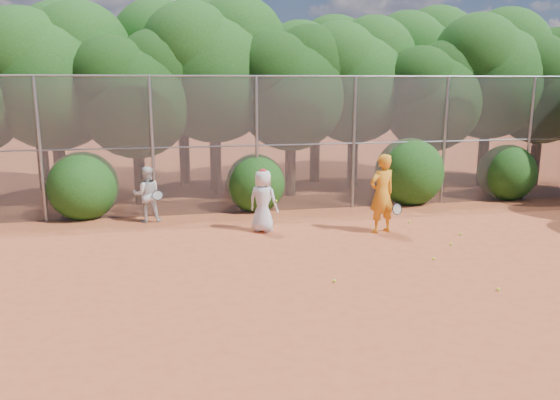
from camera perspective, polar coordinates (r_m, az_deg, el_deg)
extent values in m
plane|color=#AB4926|center=(11.14, 7.66, -8.02)|extent=(80.00, 80.00, 0.00)
cylinder|color=gray|center=(16.35, -23.77, 4.77)|extent=(0.09, 0.09, 4.00)
cylinder|color=gray|center=(15.98, -13.18, 5.33)|extent=(0.09, 0.09, 4.00)
cylinder|color=gray|center=(16.16, -2.44, 5.71)|extent=(0.09, 0.09, 4.00)
cylinder|color=gray|center=(16.88, 7.72, 5.90)|extent=(0.09, 0.09, 4.00)
cylinder|color=gray|center=(18.07, 16.81, 5.90)|extent=(0.09, 0.09, 4.00)
cylinder|color=gray|center=(19.66, 24.59, 5.79)|extent=(0.09, 0.09, 4.00)
cylinder|color=gray|center=(16.24, 1.07, 12.83)|extent=(20.00, 0.05, 0.05)
cylinder|color=gray|center=(16.34, 1.04, 5.80)|extent=(20.00, 0.04, 0.04)
cube|color=slate|center=(16.34, 1.04, 5.80)|extent=(20.00, 0.02, 4.00)
cylinder|color=black|center=(18.88, -22.00, 3.52)|extent=(0.38, 0.38, 2.52)
sphere|color=#154110|center=(18.70, -22.62, 11.01)|extent=(4.03, 4.03, 4.03)
sphere|color=#154110|center=(18.98, -20.18, 14.25)|extent=(3.23, 3.23, 3.23)
sphere|color=#154110|center=(18.56, -25.20, 13.29)|extent=(3.02, 3.02, 3.02)
cylinder|color=black|center=(17.90, -14.48, 3.02)|extent=(0.36, 0.36, 2.17)
sphere|color=black|center=(17.70, -14.85, 9.83)|extent=(3.47, 3.47, 3.47)
sphere|color=black|center=(18.01, -12.68, 12.74)|extent=(2.78, 2.78, 2.78)
sphere|color=black|center=(17.48, -17.05, 11.96)|extent=(2.60, 2.60, 2.60)
cylinder|color=black|center=(18.89, -6.75, 4.54)|extent=(0.39, 0.39, 2.66)
sphere|color=#154110|center=(18.72, -6.96, 12.47)|extent=(4.26, 4.26, 4.26)
sphere|color=#154110|center=(19.26, -4.52, 15.68)|extent=(3.40, 3.40, 3.40)
sphere|color=#154110|center=(18.38, -9.35, 15.07)|extent=(3.19, 3.19, 3.19)
cylinder|color=black|center=(18.69, 1.09, 3.95)|extent=(0.37, 0.37, 2.27)
sphere|color=black|center=(18.50, 1.12, 10.80)|extent=(3.64, 3.64, 3.64)
sphere|color=black|center=(19.02, 3.09, 13.57)|extent=(2.91, 2.91, 2.91)
sphere|color=black|center=(18.10, -0.70, 13.07)|extent=(2.73, 2.73, 2.73)
cylinder|color=black|center=(20.11, 7.60, 4.69)|extent=(0.38, 0.38, 2.45)
sphere|color=#154110|center=(19.94, 7.79, 11.54)|extent=(3.92, 3.92, 3.92)
sphere|color=#154110|center=(20.59, 9.64, 14.23)|extent=(3.14, 3.14, 3.14)
sphere|color=#154110|center=(19.46, 6.18, 13.88)|extent=(2.94, 2.94, 2.94)
cylinder|color=black|center=(20.18, 15.25, 3.89)|extent=(0.36, 0.36, 2.10)
sphere|color=black|center=(20.00, 15.59, 9.73)|extent=(3.36, 3.36, 3.36)
sphere|color=black|center=(20.59, 17.01, 12.05)|extent=(2.69, 2.69, 2.69)
sphere|color=black|center=(19.50, 14.47, 11.71)|extent=(2.52, 2.52, 2.52)
cylinder|color=black|center=(21.88, 20.49, 4.81)|extent=(0.39, 0.39, 2.59)
sphere|color=#154110|center=(21.73, 20.99, 11.46)|extent=(4.14, 4.14, 4.14)
sphere|color=#154110|center=(22.55, 22.47, 13.99)|extent=(3.32, 3.32, 3.32)
sphere|color=#154110|center=(21.11, 19.91, 13.79)|extent=(3.11, 3.11, 3.11)
cylinder|color=black|center=(22.77, 25.16, 4.33)|extent=(0.37, 0.37, 2.31)
sphere|color=black|center=(22.61, 25.68, 10.01)|extent=(3.70, 3.70, 3.70)
sphere|color=black|center=(23.36, 26.83, 12.22)|extent=(2.96, 2.96, 2.96)
sphere|color=black|center=(22.01, 24.92, 11.99)|extent=(2.77, 2.77, 2.77)
cylinder|color=black|center=(21.30, -23.56, 4.43)|extent=(0.39, 0.39, 2.62)
sphere|color=#154110|center=(21.15, -24.16, 11.34)|extent=(4.20, 4.20, 4.20)
sphere|color=#154110|center=(21.43, -21.91, 14.34)|extent=(3.36, 3.36, 3.36)
sphere|color=#154110|center=(21.04, -26.56, 13.43)|extent=(3.15, 3.15, 3.15)
cylinder|color=black|center=(21.01, -9.98, 5.41)|extent=(0.40, 0.40, 2.80)
sphere|color=#154110|center=(20.87, -10.27, 12.91)|extent=(4.48, 4.48, 4.48)
sphere|color=#154110|center=(21.40, -7.92, 15.97)|extent=(3.58, 3.58, 3.58)
sphere|color=#154110|center=(20.56, -12.61, 15.33)|extent=(3.36, 3.36, 3.36)
cylinder|color=black|center=(21.34, 3.66, 5.30)|extent=(0.38, 0.38, 2.52)
sphere|color=#154110|center=(21.18, 3.75, 11.94)|extent=(4.03, 4.03, 4.03)
sphere|color=#154110|center=(21.81, 5.62, 14.57)|extent=(3.23, 3.23, 3.23)
sphere|color=#154110|center=(20.73, 2.06, 14.18)|extent=(3.02, 3.02, 3.02)
cylinder|color=black|center=(23.43, 14.03, 5.84)|extent=(0.40, 0.40, 2.73)
sphere|color=#154110|center=(23.30, 14.38, 12.39)|extent=(4.37, 4.37, 4.37)
sphere|color=#154110|center=(24.11, 16.00, 14.88)|extent=(3.49, 3.49, 3.49)
sphere|color=#154110|center=(22.71, 13.06, 14.67)|extent=(3.28, 3.28, 3.28)
sphere|color=#154110|center=(16.60, -19.89, 1.68)|extent=(2.00, 2.00, 2.00)
sphere|color=#154110|center=(16.61, -2.57, 2.06)|extent=(1.80, 1.80, 1.80)
sphere|color=#154110|center=(18.01, 13.37, 3.18)|extent=(2.20, 2.20, 2.20)
sphere|color=#154110|center=(19.74, 22.64, 2.90)|extent=(1.90, 1.90, 1.90)
imported|color=orange|center=(14.24, 10.60, 0.65)|extent=(0.86, 0.69, 2.05)
torus|color=black|center=(14.27, 12.14, -0.93)|extent=(0.32, 0.15, 0.30)
cylinder|color=black|center=(14.45, 11.62, -0.92)|extent=(0.10, 0.28, 0.09)
imported|color=silver|center=(14.12, -1.78, -0.10)|extent=(0.95, 0.89, 1.64)
ellipsoid|color=#A91822|center=(13.97, -1.80, 3.02)|extent=(0.22, 0.22, 0.13)
sphere|color=#CDE329|center=(13.97, -0.43, -0.09)|extent=(0.07, 0.07, 0.07)
imported|color=silver|center=(15.58, -13.74, 0.58)|extent=(0.80, 0.64, 1.56)
torus|color=black|center=(15.27, -12.67, 0.48)|extent=(0.31, 0.19, 0.27)
cylinder|color=black|center=(15.48, -12.61, 0.20)|extent=(0.04, 0.26, 0.17)
sphere|color=#CDE329|center=(12.52, 15.75, -5.92)|extent=(0.07, 0.07, 0.07)
sphere|color=#CDE329|center=(14.67, 18.34, -3.41)|extent=(0.07, 0.07, 0.07)
sphere|color=#CDE329|center=(11.13, 21.85, -8.66)|extent=(0.07, 0.07, 0.07)
sphere|color=#CDE329|center=(13.72, 17.43, -4.42)|extent=(0.07, 0.07, 0.07)
sphere|color=#CDE329|center=(10.82, 5.70, -8.40)|extent=(0.07, 0.07, 0.07)
sphere|color=#CDE329|center=(15.54, 13.39, -2.25)|extent=(0.07, 0.07, 0.07)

